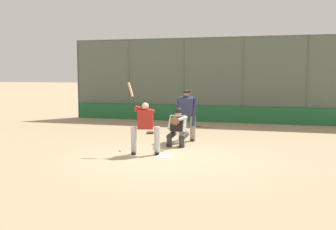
{
  "coord_description": "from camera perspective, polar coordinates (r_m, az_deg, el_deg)",
  "views": [
    {
      "loc": [
        -2.98,
        10.28,
        2.29
      ],
      "look_at": [
        0.18,
        -1.0,
        1.05
      ],
      "focal_mm": 42.0,
      "sensor_mm": 36.0,
      "label": 1
    }
  ],
  "objects": [
    {
      "name": "ground_plane",
      "position": [
        10.95,
        -0.51,
        -6.03
      ],
      "size": [
        160.0,
        160.0,
        0.0
      ],
      "primitive_type": "plane",
      "color": "tan"
    },
    {
      "name": "home_plate_marker",
      "position": [
        10.95,
        -0.51,
        -6.0
      ],
      "size": [
        0.43,
        0.43,
        0.01
      ],
      "primitive_type": "cube",
      "color": "white",
      "rests_on": "ground_plane"
    },
    {
      "name": "backstop_fence",
      "position": [
        18.72,
        6.51,
        5.37
      ],
      "size": [
        14.17,
        0.08,
        3.99
      ],
      "color": "#515651",
      "rests_on": "ground_plane"
    },
    {
      "name": "padding_wall",
      "position": [
        18.72,
        6.4,
        0.14
      ],
      "size": [
        13.81,
        0.18,
        0.76
      ],
      "primitive_type": "cube",
      "color": "#236638",
      "rests_on": "ground_plane"
    },
    {
      "name": "bleachers_beyond",
      "position": [
        21.2,
        3.4,
        0.87
      ],
      "size": [
        9.86,
        1.95,
        1.16
      ],
      "color": "slate",
      "rests_on": "ground_plane"
    },
    {
      "name": "batter_at_plate",
      "position": [
        11.11,
        -3.36,
        -1.66
      ],
      "size": [
        1.05,
        0.54,
        2.04
      ],
      "rotation": [
        0.0,
        0.0,
        0.25
      ],
      "color": "#B7B7BC",
      "rests_on": "ground_plane"
    },
    {
      "name": "catcher_behind_plate",
      "position": [
        12.39,
        1.38,
        -1.65
      ],
      "size": [
        0.65,
        0.79,
        1.22
      ],
      "rotation": [
        0.0,
        0.0,
        -0.1
      ],
      "color": "#333333",
      "rests_on": "ground_plane"
    },
    {
      "name": "umpire_home",
      "position": [
        13.33,
        2.74,
        0.16
      ],
      "size": [
        0.7,
        0.42,
        1.72
      ],
      "rotation": [
        0.0,
        0.0,
        -0.0
      ],
      "color": "gray",
      "rests_on": "ground_plane"
    },
    {
      "name": "spare_bat_near_backstop",
      "position": [
        16.88,
        5.39,
        -1.67
      ],
      "size": [
        0.86,
        0.18,
        0.07
      ],
      "rotation": [
        0.0,
        0.0,
        3.29
      ],
      "color": "black",
      "rests_on": "ground_plane"
    },
    {
      "name": "spare_bat_by_padding",
      "position": [
        18.28,
        0.42,
        -1.05
      ],
      "size": [
        0.28,
        0.87,
        0.07
      ],
      "rotation": [
        0.0,
        0.0,
        4.97
      ],
      "color": "black",
      "rests_on": "ground_plane"
    },
    {
      "name": "fielding_glove_on_dirt",
      "position": [
        15.0,
        -2.57,
        -2.53
      ],
      "size": [
        0.31,
        0.24,
        0.11
      ],
      "color": "brown",
      "rests_on": "ground_plane"
    },
    {
      "name": "baseball_loose",
      "position": [
        11.72,
        -6.99,
        -5.09
      ],
      "size": [
        0.07,
        0.07,
        0.07
      ],
      "primitive_type": "sphere",
      "color": "white",
      "rests_on": "ground_plane"
    }
  ]
}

